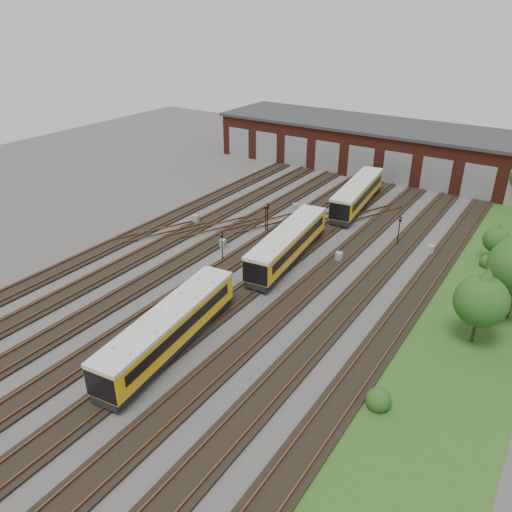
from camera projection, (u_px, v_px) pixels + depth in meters
The scene contains 19 objects.
ground at pixel (221, 290), 41.74m from camera, with size 120.00×120.00×0.00m, color #403E3C.
track_network at pixel (223, 285), 42.21m from camera, with size 30.40×70.00×0.33m.
maintenance_shed at pixel (391, 148), 70.03m from camera, with size 51.00×12.50×6.35m.
grass_verge at pixel (486, 303), 39.84m from camera, with size 8.00×55.00×0.05m, color #284D19.
metro_train at pixel (288, 243), 45.68m from camera, with size 3.95×45.57×2.77m.
signal_mast_0 at pixel (267, 214), 50.92m from camera, with size 0.31×0.30×3.32m.
signal_mast_1 at pixel (222, 243), 45.48m from camera, with size 0.24×0.23×2.91m.
signal_mast_2 at pixel (266, 215), 51.44m from camera, with size 0.23×0.22×3.02m.
signal_mast_3 at pixel (399, 228), 48.38m from camera, with size 0.28×0.26×3.07m.
relay_cabinet_0 at pixel (196, 220), 53.94m from camera, with size 0.59×0.49×0.98m, color #9DA0A2.
relay_cabinet_1 at pixel (295, 207), 57.27m from camera, with size 0.53×0.44×0.89m, color #9DA0A2.
relay_cabinet_2 at pixel (223, 244), 48.59m from camera, with size 0.55×0.46×0.91m, color #9DA0A2.
relay_cabinet_3 at pixel (339, 257), 46.05m from camera, with size 0.57×0.47×0.94m, color #9DA0A2.
relay_cabinet_4 at pixel (431, 250), 47.42m from camera, with size 0.56×0.47×0.93m, color #9DA0A2.
tree_1 at pixel (497, 237), 45.08m from camera, with size 2.39×2.39×3.97m.
tree_3 at pixel (495, 288), 36.26m from camera, with size 2.74×2.74×4.54m.
tree_4 at pixel (483, 295), 33.52m from camera, with size 3.63×3.63×6.01m.
bush_0 at pixel (379, 397), 29.27m from camera, with size 1.51×1.51×1.51m, color #1E4915.
bush_1 at pixel (488, 260), 45.06m from camera, with size 1.37×1.37×1.37m, color #1E4915.
Camera 1 is at (22.26, -28.36, 21.42)m, focal length 35.00 mm.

